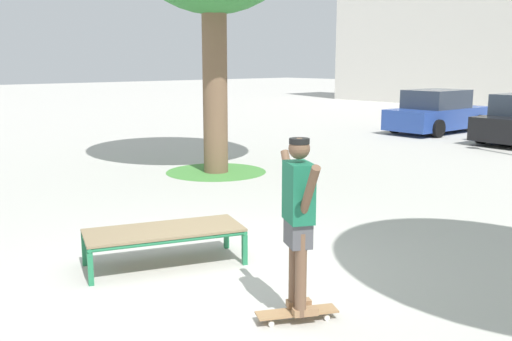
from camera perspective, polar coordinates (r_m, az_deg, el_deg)
name	(u,v)px	position (r m, az deg, el deg)	size (l,w,h in m)	color
ground_plane	(221,274)	(6.96, -3.50, -10.16)	(120.00, 120.00, 0.00)	#B7B5AD
skate_box	(164,233)	(7.21, -9.02, -6.05)	(1.36, 2.05, 0.46)	#237A4C
skateboard	(297,313)	(5.80, 4.05, -13.77)	(0.55, 0.80, 0.09)	#9E754C
skater	(299,213)	(5.46, 4.20, -4.22)	(0.92, 0.53, 1.69)	brown
grass_patch_near_left	(216,172)	(13.22, -3.94, -0.11)	(2.27, 2.27, 0.01)	#47893D
car_blue	(437,113)	(21.51, 17.41, 5.44)	(2.00, 4.24, 1.50)	#28479E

